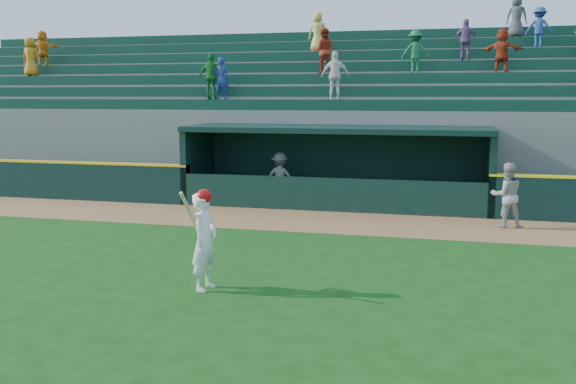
{
  "coord_description": "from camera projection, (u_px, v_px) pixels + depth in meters",
  "views": [
    {
      "loc": [
        3.47,
        -11.96,
        3.42
      ],
      "look_at": [
        0.0,
        1.6,
        1.3
      ],
      "focal_mm": 40.0,
      "sensor_mm": 36.0,
      "label": 1
    }
  ],
  "objects": [
    {
      "name": "dugout_player_front",
      "position": [
        506.0,
        195.0,
        16.64
      ],
      "size": [
        0.95,
        0.82,
        1.69
      ],
      "primitive_type": "imported",
      "rotation": [
        0.0,
        0.0,
        3.39
      ],
      "color": "#A9A8A3",
      "rests_on": "ground"
    },
    {
      "name": "dugout",
      "position": [
        338.0,
        161.0,
        20.29
      ],
      "size": [
        9.4,
        2.8,
        2.46
      ],
      "color": "slate",
      "rests_on": "ground"
    },
    {
      "name": "stands",
      "position": [
        359.0,
        122.0,
        24.5
      ],
      "size": [
        34.5,
        6.25,
        7.05
      ],
      "color": "slate",
      "rests_on": "ground"
    },
    {
      "name": "ground",
      "position": [
        268.0,
        268.0,
        12.82
      ],
      "size": [
        120.0,
        120.0,
        0.0
      ],
      "primitive_type": "plane",
      "color": "#134110",
      "rests_on": "ground"
    },
    {
      "name": "warning_track",
      "position": [
        318.0,
        221.0,
        17.51
      ],
      "size": [
        40.0,
        3.0,
        0.01
      ],
      "primitive_type": "cube",
      "color": "olive",
      "rests_on": "ground"
    },
    {
      "name": "dugout_player_inside",
      "position": [
        280.0,
        177.0,
        20.72
      ],
      "size": [
        1.03,
        0.6,
        1.59
      ],
      "primitive_type": "imported",
      "rotation": [
        0.0,
        0.0,
        3.15
      ],
      "color": "#9E9F99",
      "rests_on": "ground"
    },
    {
      "name": "batter_at_plate",
      "position": [
        204.0,
        239.0,
        11.29
      ],
      "size": [
        0.51,
        0.81,
        1.82
      ],
      "color": "white",
      "rests_on": "ground"
    }
  ]
}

